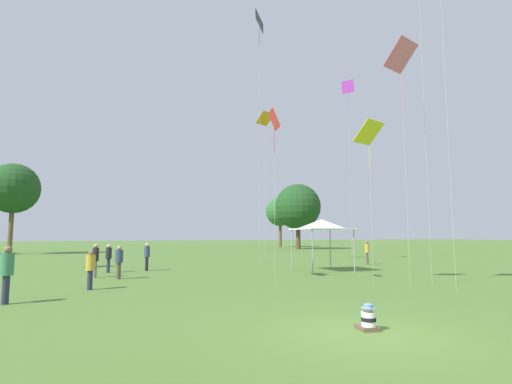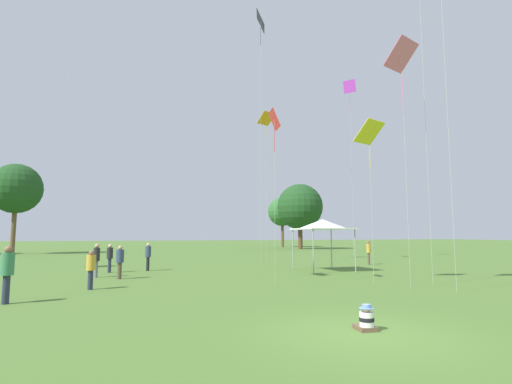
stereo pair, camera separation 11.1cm
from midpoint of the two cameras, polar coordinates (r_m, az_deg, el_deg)
name	(u,v)px [view 2 (the right image)]	position (r m, az deg, el deg)	size (l,w,h in m)	color
ground_plane	(363,334)	(9.74, 15.34, -18.98)	(300.00, 300.00, 0.00)	#4C702D
seated_toddler	(366,320)	(10.02, 15.79, -17.13)	(0.47, 0.56, 0.61)	brown
person_standing_0	(369,250)	(31.11, 15.88, -7.97)	(0.42, 0.42, 1.76)	brown
person_standing_1	(7,269)	(15.29, -31.81, -9.35)	(0.47, 0.47, 1.85)	#282D42
person_standing_2	(97,257)	(22.57, -21.69, -8.63)	(0.33, 0.33, 1.73)	slate
person_standing_3	(120,259)	(21.40, -18.73, -9.09)	(0.54, 0.54, 1.66)	brown
person_standing_4	(148,254)	(25.77, -15.04, -8.56)	(0.39, 0.39, 1.70)	black
person_standing_5	(110,256)	(25.16, -20.04, -8.53)	(0.47, 0.47, 1.66)	#282D42
person_standing_6	(91,266)	(17.72, -22.34, -9.80)	(0.44, 0.44, 1.57)	#282D42
canopy_tent	(323,225)	(25.08, 9.62, -4.63)	(3.11, 3.11, 3.16)	white
kite_0	(401,59)	(19.38, 20.21, 17.42)	(1.64, 1.38, 10.54)	pink
kite_2	(369,134)	(19.86, 16.04, 7.94)	(1.53, 1.31, 7.52)	yellow
kite_3	(261,27)	(34.30, 0.75, 22.52)	(1.09, 1.61, 19.81)	#1E2328
kite_4	(350,92)	(40.05, 13.31, 13.72)	(0.93, 1.11, 16.82)	#B738C6
kite_5	(266,121)	(34.50, 1.57, 10.05)	(1.59, 1.41, 12.52)	orange
kite_8	(274,124)	(18.36, 2.82, 9.65)	(0.50, 0.94, 7.82)	red
distant_tree_1	(300,207)	(62.89, 6.35, -2.11)	(7.12, 7.12, 10.15)	brown
distant_tree_2	(16,189)	(53.85, -31.02, 0.40)	(5.76, 5.76, 10.42)	brown
distant_tree_3	(282,212)	(72.61, 3.82, -2.85)	(5.19, 5.19, 8.97)	brown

